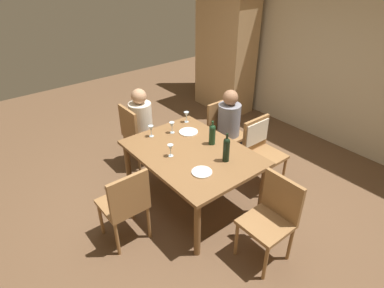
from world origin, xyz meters
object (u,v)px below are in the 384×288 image
chair_left_end (137,132)px  wine_bottle_dark_red (212,134)px  person_man_bearded (230,124)px  wine_bottle_tall_green (226,149)px  wine_glass_centre (151,129)px  dining_table (192,157)px  wine_glass_near_right (186,115)px  chair_far_right (259,143)px  chair_far_left (224,129)px  dinner_plate_guest_left (189,132)px  chair_near (126,202)px  armoire_cabinet (225,52)px  chair_right_end (273,214)px  dinner_plate_host (202,172)px  wine_glass_far (170,148)px  person_woman_host (143,121)px  wine_glass_near_left (172,125)px

chair_left_end → wine_bottle_dark_red: size_ratio=3.02×
person_man_bearded → wine_bottle_tall_green: bearing=42.3°
person_man_bearded → wine_glass_centre: bearing=-14.0°
dining_table → wine_bottle_dark_red: (0.02, 0.30, 0.22)m
dining_table → wine_glass_near_right: wine_glass_near_right is taller
chair_far_right → wine_glass_centre: size_ratio=6.17×
chair_left_end → chair_far_left: (0.71, 1.03, 0.00)m
wine_glass_centre → dinner_plate_guest_left: (0.21, 0.43, -0.10)m
wine_glass_near_right → chair_near: bearing=-62.1°
armoire_cabinet → chair_right_end: (3.01, -2.23, -0.56)m
dining_table → armoire_cabinet: bearing=128.9°
armoire_cabinet → dinner_plate_host: armoire_cabinet is taller
armoire_cabinet → wine_glass_far: size_ratio=14.63×
armoire_cabinet → person_woman_host: size_ratio=1.88×
chair_left_end → chair_far_left: bearing=55.3°
chair_far_right → wine_glass_centre: chair_far_right is taller
wine_glass_near_left → dinner_plate_host: wine_glass_near_left is taller
armoire_cabinet → wine_bottle_dark_red: size_ratio=7.15×
wine_glass_near_right → wine_glass_centre: bearing=-86.5°
wine_glass_near_left → wine_glass_centre: 0.27m
person_woman_host → dinner_plate_guest_left: person_woman_host is taller
dining_table → wine_glass_far: 0.32m
wine_glass_near_right → chair_left_end: bearing=-135.7°
wine_glass_far → wine_bottle_tall_green: bearing=42.5°
chair_far_left → chair_far_right: size_ratio=1.00×
chair_far_left → person_woman_host: (-0.71, -0.92, 0.13)m
chair_far_left → chair_right_end: 1.80m
person_woman_host → wine_bottle_tall_green: size_ratio=3.37×
chair_left_end → wine_glass_near_right: bearing=44.3°
chair_far_right → dining_table: bearing=-13.2°
chair_near → person_man_bearded: size_ratio=0.80×
chair_left_end → wine_glass_near_right: 0.78m
person_man_bearded → wine_glass_near_right: size_ratio=7.72×
wine_glass_near_right → wine_glass_far: same height
chair_right_end → wine_glass_far: 1.31m
chair_right_end → chair_left_end: bearing=4.3°
dining_table → wine_bottle_tall_green: 0.48m
wine_glass_centre → chair_right_end: bearing=8.5°
chair_near → armoire_cabinet: bearing=30.9°
dining_table → chair_far_right: bearing=76.8°
chair_far_left → wine_bottle_dark_red: (0.45, -0.65, 0.34)m
armoire_cabinet → person_woman_host: 2.44m
wine_bottle_tall_green → wine_glass_far: 0.63m
wine_bottle_tall_green → wine_glass_far: size_ratio=2.30×
chair_far_right → wine_glass_near_right: size_ratio=6.17×
armoire_cabinet → dinner_plate_host: 3.39m
chair_right_end → dinner_plate_guest_left: chair_right_end is taller
armoire_cabinet → chair_far_right: 2.55m
wine_glass_near_left → wine_glass_far: (0.43, -0.34, 0.00)m
wine_glass_centre → wine_glass_far: (0.52, -0.08, 0.00)m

